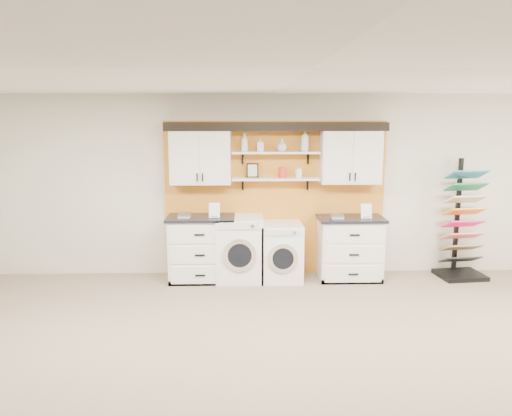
{
  "coord_description": "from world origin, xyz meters",
  "views": [
    {
      "loc": [
        -0.51,
        -3.69,
        2.45
      ],
      "look_at": [
        -0.34,
        2.3,
        1.36
      ],
      "focal_mm": 35.0,
      "sensor_mm": 36.0,
      "label": 1
    }
  ],
  "objects_px": {
    "base_cabinet_right": "(350,248)",
    "dryer": "(281,251)",
    "sample_rack": "(461,241)",
    "base_cabinet_left": "(201,248)",
    "washer": "(240,248)"
  },
  "relations": [
    {
      "from": "base_cabinet_right",
      "to": "dryer",
      "type": "distance_m",
      "value": 1.05
    },
    {
      "from": "sample_rack",
      "to": "dryer",
      "type": "bearing_deg",
      "value": 174.86
    },
    {
      "from": "dryer",
      "to": "base_cabinet_right",
      "type": "bearing_deg",
      "value": 0.18
    },
    {
      "from": "base_cabinet_left",
      "to": "base_cabinet_right",
      "type": "distance_m",
      "value": 2.26
    },
    {
      "from": "base_cabinet_right",
      "to": "washer",
      "type": "bearing_deg",
      "value": -179.89
    },
    {
      "from": "dryer",
      "to": "sample_rack",
      "type": "xyz_separation_m",
      "value": [
        2.79,
        0.04,
        0.13
      ]
    },
    {
      "from": "base_cabinet_right",
      "to": "sample_rack",
      "type": "height_order",
      "value": "sample_rack"
    },
    {
      "from": "base_cabinet_left",
      "to": "base_cabinet_right",
      "type": "height_order",
      "value": "base_cabinet_left"
    },
    {
      "from": "washer",
      "to": "dryer",
      "type": "height_order",
      "value": "washer"
    },
    {
      "from": "washer",
      "to": "dryer",
      "type": "bearing_deg",
      "value": 0.0
    },
    {
      "from": "base_cabinet_left",
      "to": "dryer",
      "type": "xyz_separation_m",
      "value": [
        1.21,
        -0.0,
        -0.06
      ]
    },
    {
      "from": "base_cabinet_left",
      "to": "base_cabinet_right",
      "type": "bearing_deg",
      "value": 0.0
    },
    {
      "from": "sample_rack",
      "to": "base_cabinet_left",
      "type": "bearing_deg",
      "value": 174.55
    },
    {
      "from": "base_cabinet_right",
      "to": "sample_rack",
      "type": "xyz_separation_m",
      "value": [
        1.74,
        0.04,
        0.08
      ]
    },
    {
      "from": "base_cabinet_right",
      "to": "dryer",
      "type": "height_order",
      "value": "base_cabinet_right"
    }
  ]
}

